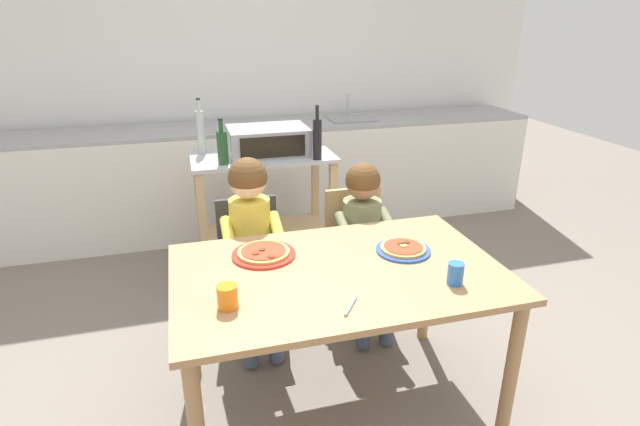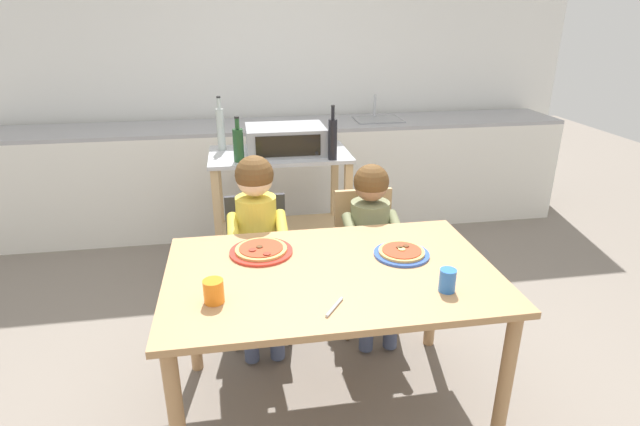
% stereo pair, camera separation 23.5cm
% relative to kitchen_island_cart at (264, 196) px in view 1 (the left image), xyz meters
% --- Properties ---
extents(ground_plane, '(10.88, 10.88, 0.00)m').
position_rel_kitchen_island_cart_xyz_m(ground_plane, '(0.09, -0.36, -0.59)').
color(ground_plane, slate).
extents(back_wall_tiled, '(5.44, 0.12, 2.70)m').
position_rel_kitchen_island_cart_xyz_m(back_wall_tiled, '(0.09, 1.31, 0.76)').
color(back_wall_tiled, white).
rests_on(back_wall_tiled, ground).
extents(kitchen_counter, '(4.90, 0.60, 1.11)m').
position_rel_kitchen_island_cart_xyz_m(kitchen_counter, '(0.09, 0.90, -0.14)').
color(kitchen_counter, silver).
rests_on(kitchen_counter, ground).
extents(kitchen_island_cart, '(0.95, 0.55, 0.90)m').
position_rel_kitchen_island_cart_xyz_m(kitchen_island_cart, '(0.00, 0.00, 0.00)').
color(kitchen_island_cart, '#B7BABF').
rests_on(kitchen_island_cart, ground).
extents(toaster_oven, '(0.52, 0.37, 0.18)m').
position_rel_kitchen_island_cart_xyz_m(toaster_oven, '(0.04, -0.01, 0.40)').
color(toaster_oven, '#999BA0').
rests_on(toaster_oven, kitchen_island_cart).
extents(bottle_clear_vinegar, '(0.05, 0.05, 0.37)m').
position_rel_kitchen_island_cart_xyz_m(bottle_clear_vinegar, '(-0.38, 0.14, 0.46)').
color(bottle_clear_vinegar, '#ADB7B2').
rests_on(bottle_clear_vinegar, kitchen_island_cart).
extents(bottle_tall_green_wine, '(0.06, 0.06, 0.35)m').
position_rel_kitchen_island_cart_xyz_m(bottle_tall_green_wine, '(0.33, -0.22, 0.44)').
color(bottle_tall_green_wine, black).
rests_on(bottle_tall_green_wine, kitchen_island_cart).
extents(bottle_squat_spirits, '(0.07, 0.07, 0.29)m').
position_rel_kitchen_island_cart_xyz_m(bottle_squat_spirits, '(-0.27, -0.17, 0.42)').
color(bottle_squat_spirits, '#1E4723').
rests_on(bottle_squat_spirits, kitchen_island_cart).
extents(dining_table, '(1.43, 0.91, 0.75)m').
position_rel_kitchen_island_cart_xyz_m(dining_table, '(0.09, -1.44, 0.06)').
color(dining_table, '#AD7F51').
rests_on(dining_table, ground).
extents(dining_chair_left, '(0.36, 0.36, 0.81)m').
position_rel_kitchen_island_cart_xyz_m(dining_chair_left, '(-0.20, -0.72, -0.11)').
color(dining_chair_left, '#333338').
rests_on(dining_chair_left, ground).
extents(dining_chair_right, '(0.36, 0.36, 0.81)m').
position_rel_kitchen_island_cart_xyz_m(dining_chair_right, '(0.44, -0.73, -0.11)').
color(dining_chair_right, tan).
rests_on(dining_chair_right, ground).
extents(child_in_yellow_shirt, '(0.32, 0.42, 1.08)m').
position_rel_kitchen_island_cart_xyz_m(child_in_yellow_shirt, '(-0.20, -0.83, 0.11)').
color(child_in_yellow_shirt, '#424C6B').
rests_on(child_in_yellow_shirt, ground).
extents(child_in_olive_shirt, '(0.32, 0.42, 1.00)m').
position_rel_kitchen_island_cart_xyz_m(child_in_olive_shirt, '(0.44, -0.85, 0.07)').
color(child_in_olive_shirt, '#424C6B').
rests_on(child_in_olive_shirt, ground).
extents(pizza_plate_red_rimmed, '(0.29, 0.29, 0.03)m').
position_rel_kitchen_island_cart_xyz_m(pizza_plate_red_rimmed, '(-0.20, -1.22, 0.17)').
color(pizza_plate_red_rimmed, red).
rests_on(pizza_plate_red_rimmed, dining_table).
extents(pizza_plate_blue_rimmed, '(0.26, 0.26, 0.03)m').
position_rel_kitchen_island_cart_xyz_m(pizza_plate_blue_rimmed, '(0.44, -1.35, 0.17)').
color(pizza_plate_blue_rimmed, '#3356B7').
rests_on(pizza_plate_blue_rimmed, dining_table).
extents(drinking_cup_orange, '(0.08, 0.08, 0.09)m').
position_rel_kitchen_island_cart_xyz_m(drinking_cup_orange, '(-0.41, -1.61, 0.20)').
color(drinking_cup_orange, orange).
rests_on(drinking_cup_orange, dining_table).
extents(drinking_cup_blue, '(0.07, 0.07, 0.10)m').
position_rel_kitchen_island_cart_xyz_m(drinking_cup_blue, '(0.51, -1.68, 0.20)').
color(drinking_cup_blue, blue).
rests_on(drinking_cup_blue, dining_table).
extents(serving_spoon, '(0.09, 0.12, 0.01)m').
position_rel_kitchen_island_cart_xyz_m(serving_spoon, '(0.04, -1.74, 0.16)').
color(serving_spoon, '#B7BABF').
rests_on(serving_spoon, dining_table).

